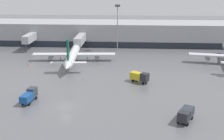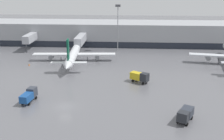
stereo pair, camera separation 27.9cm
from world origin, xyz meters
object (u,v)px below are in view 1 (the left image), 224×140
service_truck_2 (29,95)px  apron_light_mast_2 (118,14)px  parked_jet_0 (74,53)px  service_truck_1 (140,76)px  service_truck_3 (186,114)px  traffic_cone_0 (29,65)px

service_truck_2 → apron_light_mast_2: size_ratio=0.32×
parked_jet_0 → service_truck_1: bearing=-136.7°
service_truck_3 → service_truck_2: bearing=-74.4°
traffic_cone_0 → parked_jet_0: bearing=25.6°
service_truck_1 → traffic_cone_0: size_ratio=7.28×
parked_jet_0 → service_truck_2: 33.22m
service_truck_1 → apron_light_mast_2: apron_light_mast_2 is taller
parked_jet_0 → service_truck_3: 49.20m
service_truck_1 → apron_light_mast_2: size_ratio=0.30×
service_truck_2 → service_truck_1: bearing=-52.9°
parked_jet_0 → service_truck_3: parked_jet_0 is taller
parked_jet_0 → traffic_cone_0: size_ratio=51.60×
service_truck_2 → service_truck_3: service_truck_2 is taller
service_truck_3 → traffic_cone_0: size_ratio=7.24×
parked_jet_0 → service_truck_3: size_ratio=7.13×
service_truck_2 → apron_light_mast_2: 52.24m
parked_jet_0 → service_truck_1: (20.89, -19.23, -1.04)m
service_truck_1 → service_truck_2: (-24.44, -13.77, -0.09)m
parked_jet_0 → service_truck_2: size_ratio=6.56×
traffic_cone_0 → service_truck_3: bearing=-38.6°
traffic_cone_0 → apron_light_mast_2: apron_light_mast_2 is taller
traffic_cone_0 → apron_light_mast_2: bearing=38.4°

